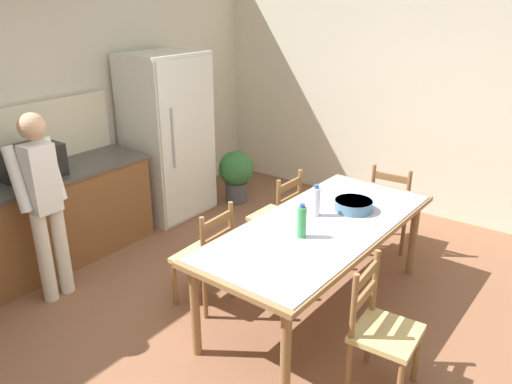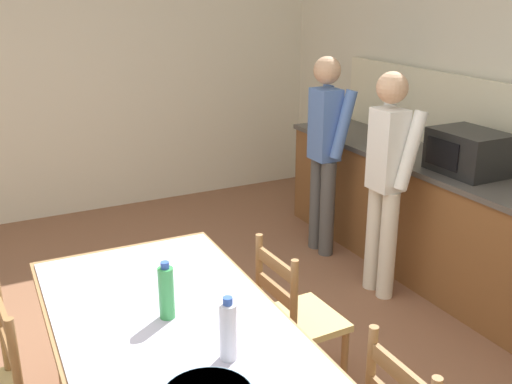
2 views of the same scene
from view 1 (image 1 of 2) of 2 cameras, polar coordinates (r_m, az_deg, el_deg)
ground_plane at (r=4.04m, az=-1.53°, el=-16.36°), size 8.32×8.32×0.00m
wall_back at (r=5.36m, az=-24.99°, el=8.53°), size 6.52×0.12×2.90m
wall_right at (r=6.17m, az=17.66°, el=11.01°), size 0.12×5.20×2.90m
kitchen_counter at (r=5.02m, az=-27.05°, el=-4.62°), size 3.01×0.66×0.92m
refrigerator at (r=5.91m, az=-10.04°, el=6.27°), size 0.88×0.73×1.90m
microwave at (r=4.95m, az=-24.31°, el=3.12°), size 0.50×0.39×0.30m
dining_table at (r=4.04m, az=7.38°, el=-4.55°), size 2.31×1.05×0.79m
bottle_near_centre at (r=3.73m, az=5.25°, el=-3.40°), size 0.07×0.07×0.27m
bottle_off_centre at (r=4.10m, az=6.85°, el=-1.07°), size 0.07×0.07×0.27m
serving_bowl at (r=4.28m, az=11.08°, el=-1.43°), size 0.32×0.32×0.09m
chair_side_far_right at (r=4.93m, az=2.48°, el=-2.85°), size 0.43×0.41×0.91m
chair_side_near_left at (r=3.48m, az=14.09°, el=-15.05°), size 0.44×0.42×0.91m
chair_head_end at (r=5.33m, az=15.26°, el=-1.68°), size 0.43×0.45×0.91m
chair_side_far_left at (r=4.22m, az=-5.75°, el=-7.41°), size 0.43×0.41×0.91m
person_at_counter at (r=4.46m, az=-23.13°, el=-0.70°), size 0.41×0.28×1.64m
potted_plant at (r=6.30m, az=-2.29°, el=2.19°), size 0.44×0.44×0.67m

